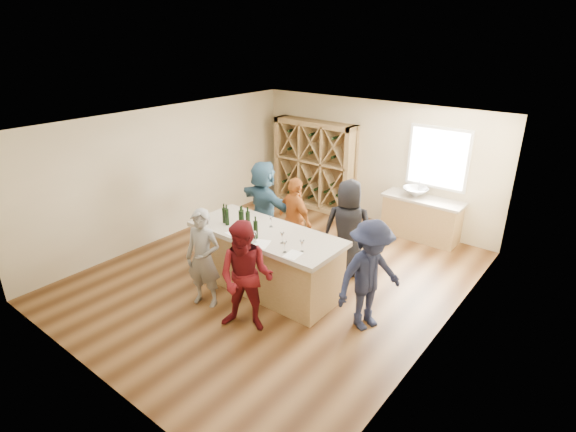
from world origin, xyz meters
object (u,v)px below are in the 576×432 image
Objects in this scene: wine_bottle_e at (248,220)px; person_far_left at (264,204)px; person_near_right at (246,277)px; person_far_right at (348,229)px; tasting_counter_base at (266,262)px; sink at (415,192)px; wine_bottle_b at (227,217)px; wine_rack at (314,165)px; wine_bottle_a at (224,215)px; wine_bottle_f at (256,230)px; person_server at (370,276)px; person_far_mid at (295,220)px; wine_bottle_d at (241,220)px; person_near_left at (203,258)px; wine_bottle_c at (242,218)px.

wine_bottle_e is 1.64m from person_far_left.
person_near_right is 2.37m from person_far_right.
tasting_counter_base is 1.59m from person_far_right.
wine_bottle_b is (-1.79, -3.83, 0.21)m from sink.
sink is (2.70, -0.07, -0.09)m from wine_rack.
wine_bottle_a is 0.16× the size of person_near_right.
tasting_counter_base is (1.62, -3.70, -0.60)m from wine_rack.
wine_bottle_b is 1.55m from person_near_right.
person_near_right reaches higher than wine_bottle_b.
wine_rack is 7.33× the size of wine_bottle_f.
person_far_right reaches higher than person_server.
person_far_mid is at bearing 102.73° from tasting_counter_base.
person_near_right reaches higher than wine_bottle_a.
wine_bottle_e is (0.08, 0.08, -0.01)m from wine_bottle_d.
sink is 0.32× the size of person_far_mid.
wine_bottle_b is at bearing 116.95° from person_far_left.
wine_bottle_d is 1.33m from person_near_right.
person_server is (2.24, 0.20, -0.36)m from wine_bottle_e.
person_near_left is 2.17m from person_far_mid.
person_far_mid is at bearing 88.18° from wine_bottle_e.
wine_bottle_a is (-0.81, -0.17, 0.72)m from tasting_counter_base.
sink is 3.64m from person_server.
wine_bottle_f is at bearing 119.90° from person_far_mid.
person_far_left reaches higher than person_server.
person_far_left reaches higher than wine_bottle_d.
person_far_right is at bearing 41.33° from wine_bottle_a.
wine_bottle_f is (1.67, -4.00, 0.13)m from wine_rack.
person_server is 1.96m from wine_bottle_f.
person_far_left is at bearing 106.78° from wine_bottle_b.
person_far_mid is (0.23, 1.21, -0.38)m from wine_bottle_c.
person_far_right is (0.30, 2.35, 0.04)m from person_near_right.
tasting_counter_base is 1.48× the size of person_server.
person_far_right is (0.84, 1.28, 0.41)m from tasting_counter_base.
wine_bottle_b is 0.17× the size of person_near_right.
wine_bottle_c is at bearing 20.45° from wine_bottle_a.
person_far_left is 2.00m from wine_bottle_f.
person_far_left is at bearing 90.61° from person_server.
tasting_counter_base is at bearing 5.98° from wine_bottle_c.
person_near_right is at bearing 150.99° from person_server.
person_far_right is 1.00× the size of person_far_left.
wine_bottle_a is 0.89× the size of wine_bottle_e.
tasting_counter_base is 0.80m from wine_bottle_e.
person_near_left reaches higher than wine_bottle_d.
sink is at bearing 66.85° from wine_bottle_c.
wine_bottle_d is 1.07× the size of wine_bottle_e.
person_server reaches higher than wine_bottle_f.
person_far_left is at bearing 103.29° from wine_bottle_a.
person_far_mid is 5.57× the size of wine_bottle_f.
wine_rack is at bearing 178.51° from sink.
person_far_mid is at bearing 72.00° from wine_bottle_b.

